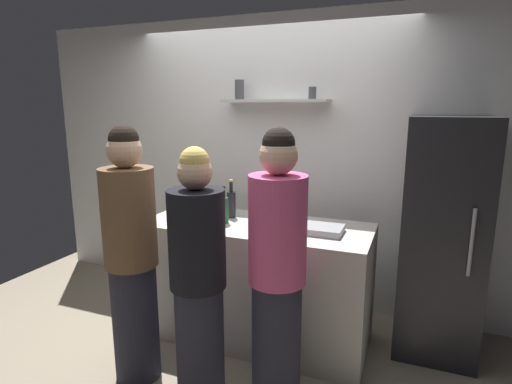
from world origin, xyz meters
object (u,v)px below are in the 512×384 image
at_px(utensil_holder, 180,220).
at_px(person_pink_top, 277,274).
at_px(baking_pan, 319,229).
at_px(wine_bottle_green_glass, 224,209).
at_px(refrigerator, 442,237).
at_px(person_brown_jacket, 132,258).
at_px(water_bottle_plastic, 207,210).
at_px(wine_bottle_amber_glass, 195,200).
at_px(wine_bottle_dark_glass, 231,203).
at_px(wine_bottle_pale_glass, 183,196).
at_px(person_blonde, 198,281).

height_order(utensil_holder, person_pink_top, person_pink_top).
distance_m(baking_pan, wine_bottle_green_glass, 0.74).
bearing_deg(refrigerator, person_brown_jacket, -149.00).
height_order(refrigerator, water_bottle_plastic, refrigerator).
height_order(wine_bottle_green_glass, person_brown_jacket, person_brown_jacket).
bearing_deg(refrigerator, wine_bottle_amber_glass, -173.75).
bearing_deg(wine_bottle_dark_glass, refrigerator, 9.41).
relative_size(wine_bottle_green_glass, water_bottle_plastic, 1.20).
bearing_deg(wine_bottle_pale_glass, person_pink_top, -37.74).
relative_size(wine_bottle_dark_glass, person_pink_top, 0.18).
distance_m(baking_pan, person_brown_jacket, 1.29).
xyz_separation_m(refrigerator, person_pink_top, (-0.93, -1.02, -0.03)).
distance_m(refrigerator, water_bottle_plastic, 1.75).
xyz_separation_m(utensil_holder, wine_bottle_green_glass, (0.25, 0.22, 0.05)).
relative_size(wine_bottle_pale_glass, person_brown_jacket, 0.16).
relative_size(baking_pan, wine_bottle_pale_glass, 1.26).
bearing_deg(person_pink_top, wine_bottle_pale_glass, -27.68).
xyz_separation_m(wine_bottle_pale_glass, person_brown_jacket, (0.23, -1.03, -0.18)).
bearing_deg(baking_pan, wine_bottle_amber_glass, 170.37).
xyz_separation_m(person_brown_jacket, person_pink_top, (0.96, 0.11, -0.00)).
relative_size(utensil_holder, wine_bottle_amber_glass, 0.72).
xyz_separation_m(refrigerator, wine_bottle_dark_glass, (-1.58, -0.26, 0.17)).
height_order(wine_bottle_pale_glass, person_blonde, person_blonde).
bearing_deg(water_bottle_plastic, wine_bottle_amber_glass, 133.35).
bearing_deg(refrigerator, water_bottle_plastic, -163.37).
bearing_deg(wine_bottle_pale_glass, refrigerator, 2.74).
height_order(utensil_holder, wine_bottle_pale_glass, wine_bottle_pale_glass).
bearing_deg(person_brown_jacket, water_bottle_plastic, 30.70).
distance_m(wine_bottle_dark_glass, water_bottle_plastic, 0.26).
distance_m(wine_bottle_pale_glass, person_brown_jacket, 1.07).
xyz_separation_m(baking_pan, wine_bottle_green_glass, (-0.74, -0.02, 0.09)).
distance_m(person_brown_jacket, person_blonde, 0.51).
bearing_deg(wine_bottle_pale_glass, water_bottle_plastic, -41.40).
bearing_deg(water_bottle_plastic, refrigerator, 16.63).
bearing_deg(wine_bottle_pale_glass, person_blonde, -55.04).
height_order(wine_bottle_amber_glass, water_bottle_plastic, wine_bottle_amber_glass).
distance_m(utensil_holder, water_bottle_plastic, 0.21).
relative_size(wine_bottle_amber_glass, person_blonde, 0.18).
distance_m(wine_bottle_amber_glass, person_blonde, 1.12).
xyz_separation_m(wine_bottle_amber_glass, person_brown_jacket, (0.05, -0.92, -0.19)).
relative_size(wine_bottle_amber_glass, person_brown_jacket, 0.17).
bearing_deg(person_pink_top, utensil_holder, -13.05).
height_order(wine_bottle_dark_glass, wine_bottle_green_glass, wine_bottle_dark_glass).
distance_m(refrigerator, person_blonde, 1.80).
bearing_deg(person_blonde, person_pink_top, -145.95).
distance_m(wine_bottle_dark_glass, person_pink_top, 1.02).
bearing_deg(water_bottle_plastic, wine_bottle_dark_glass, 68.56).
relative_size(person_brown_jacket, person_pink_top, 1.00).
distance_m(wine_bottle_pale_glass, person_pink_top, 1.52).
bearing_deg(wine_bottle_dark_glass, wine_bottle_amber_glass, 172.34).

